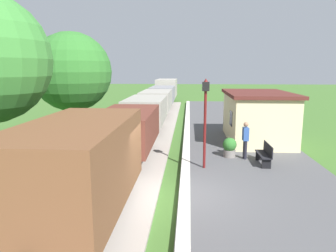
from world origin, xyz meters
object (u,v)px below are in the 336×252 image
at_px(person_waiting, 245,139).
at_px(station_hut, 257,116).
at_px(freight_train, 152,105).
at_px(potted_planter, 230,147).
at_px(bench_near_hut, 265,154).
at_px(tree_trackside_far, 72,72).
at_px(bench_down_platform, 234,118).
at_px(lamp_post_near, 205,107).

bearing_deg(person_waiting, station_hut, -110.78).
bearing_deg(freight_train, person_waiting, -61.67).
bearing_deg(potted_planter, station_hut, 61.63).
height_order(bench_near_hut, tree_trackside_far, tree_trackside_far).
bearing_deg(person_waiting, tree_trackside_far, -25.29).
xyz_separation_m(bench_down_platform, person_waiting, (-0.71, -8.88, 0.46)).
relative_size(station_hut, person_waiting, 3.39).
bearing_deg(tree_trackside_far, bench_near_hut, -25.48).
relative_size(person_waiting, potted_planter, 1.87).
bearing_deg(potted_planter, lamp_post_near, -126.08).
xyz_separation_m(bench_down_platform, tree_trackside_far, (-10.15, -4.87, 3.42)).
bearing_deg(bench_near_hut, bench_down_platform, 90.00).
xyz_separation_m(bench_down_platform, lamp_post_near, (-2.64, -10.36, 2.08)).
bearing_deg(bench_near_hut, tree_trackside_far, 154.52).
distance_m(person_waiting, lamp_post_near, 2.92).
bearing_deg(bench_near_hut, freight_train, 119.41).
distance_m(potted_planter, lamp_post_near, 2.98).
distance_m(bench_down_platform, tree_trackside_far, 11.76).
bearing_deg(bench_down_platform, lamp_post_near, -104.29).
relative_size(bench_near_hut, bench_down_platform, 1.00).
bearing_deg(tree_trackside_far, lamp_post_near, -36.18).
height_order(bench_near_hut, lamp_post_near, lamp_post_near).
height_order(freight_train, tree_trackside_far, tree_trackside_far).
height_order(freight_train, person_waiting, freight_train).
bearing_deg(tree_trackside_far, bench_down_platform, 25.62).
bearing_deg(station_hut, person_waiting, -108.53).
bearing_deg(person_waiting, bench_near_hut, 128.67).
height_order(person_waiting, lamp_post_near, lamp_post_near).
distance_m(station_hut, tree_trackside_far, 11.03).
height_order(station_hut, bench_near_hut, station_hut).
xyz_separation_m(person_waiting, tree_trackside_far, (-9.44, 4.01, 2.95)).
xyz_separation_m(freight_train, station_hut, (6.80, -6.28, 0.15)).
relative_size(lamp_post_near, tree_trackside_far, 0.57).
bearing_deg(person_waiting, potted_planter, -22.68).
relative_size(bench_near_hut, lamp_post_near, 0.41).
bearing_deg(lamp_post_near, potted_planter, 53.92).
distance_m(bench_down_platform, lamp_post_near, 10.89).
bearing_deg(bench_down_platform, person_waiting, -94.59).
xyz_separation_m(freight_train, potted_planter, (4.82, -9.94, -0.78)).
bearing_deg(potted_planter, person_waiting, -20.42).
bearing_deg(freight_train, bench_near_hut, -60.59).
distance_m(bench_near_hut, lamp_post_near, 3.42).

